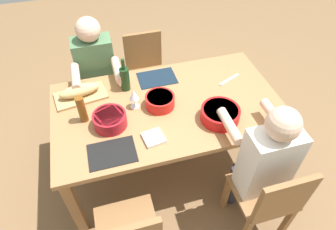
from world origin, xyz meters
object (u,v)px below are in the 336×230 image
(dining_table, at_px, (168,112))
(serving_bowl_greens, at_px, (220,114))
(diner_near_right, at_px, (97,71))
(wine_bottle, at_px, (125,78))
(serving_bowl_pasta, at_px, (160,100))
(napkin_stack, at_px, (154,138))
(chair_near_right, at_px, (98,78))
(cutting_board, at_px, (81,96))
(chair_far_left, at_px, (269,199))
(chair_near_center, at_px, (146,70))
(bread_loaf, at_px, (79,91))
(diner_far_left, at_px, (264,159))
(serving_bowl_salad, at_px, (110,119))
(beer_bottle, at_px, (82,109))
(wine_glass, at_px, (134,96))

(dining_table, bearing_deg, serving_bowl_greens, 142.99)
(diner_near_right, distance_m, wine_bottle, 0.44)
(serving_bowl_pasta, relative_size, napkin_stack, 1.62)
(chair_near_right, distance_m, cutting_board, 0.62)
(chair_far_left, bearing_deg, chair_near_right, -59.46)
(serving_bowl_pasta, bearing_deg, cutting_board, -25.02)
(chair_near_center, bearing_deg, bread_loaf, 39.98)
(diner_far_left, xyz_separation_m, cutting_board, (1.14, -0.93, 0.05))
(chair_far_left, distance_m, serving_bowl_pasta, 1.05)
(diner_near_right, distance_m, bread_loaf, 0.41)
(diner_far_left, relative_size, serving_bowl_pasta, 5.28)
(serving_bowl_salad, height_order, cutting_board, serving_bowl_salad)
(dining_table, xyz_separation_m, cutting_board, (0.65, -0.29, 0.09))
(bread_loaf, relative_size, beer_bottle, 1.45)
(serving_bowl_pasta, xyz_separation_m, cutting_board, (0.59, -0.27, -0.04))
(chair_near_center, distance_m, chair_near_right, 0.49)
(chair_near_right, xyz_separation_m, serving_bowl_pasta, (-0.43, 0.82, 0.31))
(chair_near_center, bearing_deg, beer_bottle, 51.78)
(serving_bowl_salad, xyz_separation_m, cutting_board, (0.19, -0.37, -0.05))
(serving_bowl_greens, bearing_deg, bread_loaf, -28.70)
(serving_bowl_salad, bearing_deg, diner_near_right, -87.69)
(dining_table, xyz_separation_m, chair_near_center, (0.00, -0.83, -0.18))
(cutting_board, bearing_deg, chair_far_left, 135.52)
(chair_far_left, distance_m, diner_far_left, 0.28)
(beer_bottle, bearing_deg, chair_near_right, -100.47)
(dining_table, distance_m, beer_bottle, 0.67)
(chair_far_left, bearing_deg, serving_bowl_pasta, -56.86)
(serving_bowl_greens, height_order, wine_bottle, wine_bottle)
(chair_far_left, relative_size, serving_bowl_salad, 3.50)
(chair_near_right, relative_size, serving_bowl_pasta, 3.74)
(serving_bowl_greens, bearing_deg, diner_far_left, 112.04)
(serving_bowl_greens, xyz_separation_m, napkin_stack, (0.52, 0.05, -0.04))
(serving_bowl_greens, xyz_separation_m, cutting_board, (0.97, -0.53, -0.05))
(cutting_board, bearing_deg, beer_bottle, 91.68)
(dining_table, relative_size, wine_glass, 10.71)
(chair_near_right, height_order, cutting_board, chair_near_right)
(serving_bowl_pasta, bearing_deg, diner_near_right, -55.87)
(wine_glass, bearing_deg, serving_bowl_pasta, 167.79)
(serving_bowl_greens, distance_m, wine_bottle, 0.81)
(cutting_board, height_order, wine_glass, wine_glass)
(serving_bowl_pasta, bearing_deg, wine_bottle, -51.27)
(serving_bowl_salad, height_order, beer_bottle, beer_bottle)
(chair_near_right, xyz_separation_m, napkin_stack, (-0.30, 1.13, 0.27))
(diner_near_right, height_order, wine_bottle, diner_near_right)
(napkin_stack, bearing_deg, bread_loaf, -52.21)
(serving_bowl_pasta, bearing_deg, dining_table, 167.99)
(serving_bowl_greens, distance_m, cutting_board, 1.11)
(serving_bowl_greens, height_order, cutting_board, serving_bowl_greens)
(chair_far_left, bearing_deg, serving_bowl_salad, -38.10)
(chair_near_right, bearing_deg, serving_bowl_salad, 91.85)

